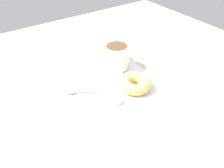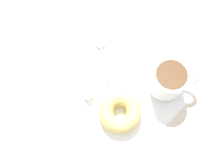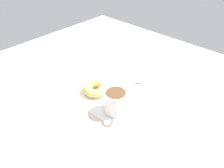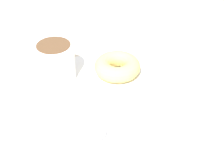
{
  "view_description": "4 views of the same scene",
  "coord_description": "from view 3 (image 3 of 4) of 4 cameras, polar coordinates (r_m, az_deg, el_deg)",
  "views": [
    {
      "loc": [
        44.3,
        -35.04,
        43.3
      ],
      "look_at": [
        -2.29,
        -2.72,
        2.3
      ],
      "focal_mm": 40.0,
      "sensor_mm": 36.0,
      "label": 1
    },
    {
      "loc": [
        9.75,
        10.45,
        56.04
      ],
      "look_at": [
        -2.29,
        -2.72,
        2.3
      ],
      "focal_mm": 40.0,
      "sensor_mm": 36.0,
      "label": 2
    },
    {
      "loc": [
        -48.03,
        46.57,
        51.89
      ],
      "look_at": [
        -2.29,
        -2.72,
        2.3
      ],
      "focal_mm": 35.0,
      "sensor_mm": 36.0,
      "label": 3
    },
    {
      "loc": [
        -19.66,
        -57.09,
        44.89
      ],
      "look_at": [
        -2.29,
        -2.72,
        2.3
      ],
      "focal_mm": 60.0,
      "sensor_mm": 36.0,
      "label": 4
    }
  ],
  "objects": [
    {
      "name": "coffee_cup",
      "position": [
        0.73,
        0.98,
        -4.59
      ],
      "size": [
        9.19,
        9.06,
        7.69
      ],
      "color": "white",
      "rests_on": "napkin"
    },
    {
      "name": "spoon",
      "position": [
        0.88,
        6.38,
        0.51
      ],
      "size": [
        7.69,
        11.05,
        0.9
      ],
      "color": "silver",
      "rests_on": "napkin"
    },
    {
      "name": "sugar_cube",
      "position": [
        0.88,
        -1.87,
        1.39
      ],
      "size": [
        1.68,
        1.68,
        1.68
      ],
      "primitive_type": "cube",
      "color": "white",
      "rests_on": "napkin"
    },
    {
      "name": "donut",
      "position": [
        0.82,
        -4.31,
        -1.12
      ],
      "size": [
        9.49,
        9.49,
        3.31
      ],
      "primitive_type": "torus",
      "color": "#E5C66B",
      "rests_on": "napkin"
    },
    {
      "name": "ground_plane",
      "position": [
        0.85,
        -2.37,
        -1.96
      ],
      "size": [
        120.0,
        120.0,
        2.0
      ],
      "primitive_type": "cube",
      "color": "beige"
    },
    {
      "name": "napkin",
      "position": [
        0.85,
        0.0,
        -1.17
      ],
      "size": [
        31.23,
        31.23,
        0.3
      ],
      "primitive_type": "cube",
      "rotation": [
        0.0,
        0.0,
        0.04
      ],
      "color": "white",
      "rests_on": "ground_plane"
    }
  ]
}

